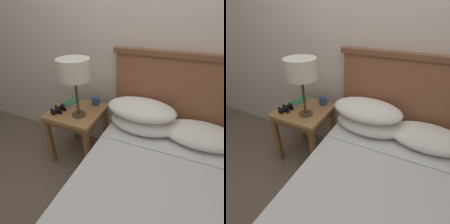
{
  "view_description": "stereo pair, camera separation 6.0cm",
  "coord_description": "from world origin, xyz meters",
  "views": [
    {
      "loc": [
        0.33,
        -0.72,
        1.47
      ],
      "look_at": [
        -0.17,
        0.48,
        0.69
      ],
      "focal_mm": 28.0,
      "sensor_mm": 36.0,
      "label": 1
    },
    {
      "loc": [
        0.39,
        -0.7,
        1.47
      ],
      "look_at": [
        -0.17,
        0.48,
        0.69
      ],
      "focal_mm": 28.0,
      "sensor_mm": 36.0,
      "label": 2
    }
  ],
  "objects": [
    {
      "name": "wall_back",
      "position": [
        0.0,
        0.89,
        1.3
      ],
      "size": [
        8.0,
        0.06,
        2.6
      ],
      "color": "silver",
      "rests_on": "ground_plane"
    },
    {
      "name": "bed",
      "position": [
        0.32,
        0.02,
        0.31
      ],
      "size": [
        1.22,
        1.87,
        1.17
      ],
      "color": "brown",
      "rests_on": "ground_plane"
    },
    {
      "name": "ground_plane",
      "position": [
        0.0,
        0.0,
        0.0
      ],
      "size": [
        20.0,
        20.0,
        0.0
      ],
      "primitive_type": "plane",
      "color": "#6B5B4C",
      "rests_on": "ground"
    },
    {
      "name": "coffee_mug",
      "position": [
        -0.46,
        0.71,
        0.64
      ],
      "size": [
        0.1,
        0.08,
        0.08
      ],
      "color": "#334C84",
      "rests_on": "nightstand"
    },
    {
      "name": "nightstand",
      "position": [
        -0.58,
        0.53,
        0.5
      ],
      "size": [
        0.51,
        0.49,
        0.59
      ],
      "color": "#AD7A47",
      "rests_on": "ground_plane"
    },
    {
      "name": "binoculars_pair",
      "position": [
        -0.73,
        0.44,
        0.62
      ],
      "size": [
        0.14,
        0.16,
        0.05
      ],
      "color": "black",
      "rests_on": "nightstand"
    },
    {
      "name": "table_lamp",
      "position": [
        -0.51,
        0.46,
        1.03
      ],
      "size": [
        0.28,
        0.28,
        0.53
      ],
      "color": "#4C3823",
      "rests_on": "nightstand"
    },
    {
      "name": "book_on_nightstand",
      "position": [
        -0.71,
        0.63,
        0.61
      ],
      "size": [
        0.16,
        0.22,
        0.03
      ],
      "color": "silver",
      "rests_on": "nightstand"
    }
  ]
}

